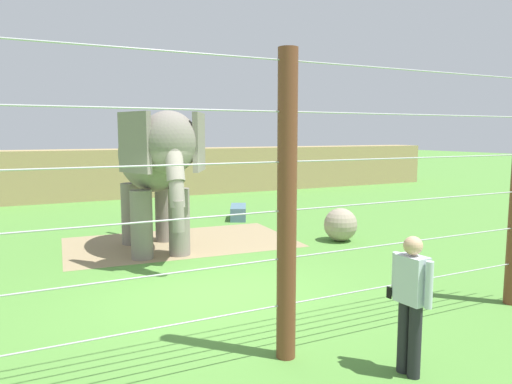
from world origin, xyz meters
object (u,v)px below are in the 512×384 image
enrichment_ball (341,225)px  feed_trough (238,212)px  elephant (155,161)px  zookeeper (411,299)px

enrichment_ball → feed_trough: size_ratio=0.59×
enrichment_ball → feed_trough: 4.38m
elephant → zookeeper: bearing=-80.9°
enrichment_ball → feed_trough: (-1.07, 4.24, -0.22)m
zookeeper → feed_trough: (2.47, 10.40, -0.71)m
enrichment_ball → zookeeper: (-3.54, -6.16, 0.49)m
elephant → enrichment_ball: bearing=-11.5°
zookeeper → feed_trough: bearing=76.6°
zookeeper → feed_trough: 10.71m
zookeeper → feed_trough: size_ratio=1.13×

